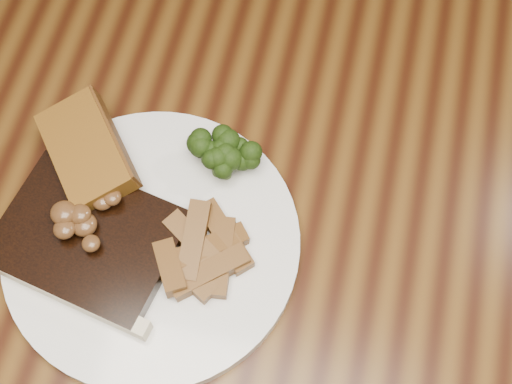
{
  "coord_description": "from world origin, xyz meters",
  "views": [
    {
      "loc": [
        0.05,
        -0.27,
        1.38
      ],
      "look_at": [
        -0.01,
        0.01,
        0.78
      ],
      "focal_mm": 50.0,
      "sensor_mm": 36.0,
      "label": 1
    }
  ],
  "objects_px": {
    "plate": "(152,244)",
    "garlic_bread": "(91,161)",
    "dining_table": "(265,249)",
    "steak": "(88,240)",
    "potato_wedges": "(204,263)"
  },
  "relations": [
    {
      "from": "steak",
      "to": "dining_table",
      "type": "bearing_deg",
      "value": 36.34
    },
    {
      "from": "garlic_bread",
      "to": "potato_wedges",
      "type": "height_order",
      "value": "same"
    },
    {
      "from": "garlic_bread",
      "to": "potato_wedges",
      "type": "relative_size",
      "value": 1.14
    },
    {
      "from": "potato_wedges",
      "to": "plate",
      "type": "bearing_deg",
      "value": 166.38
    },
    {
      "from": "plate",
      "to": "garlic_bread",
      "type": "distance_m",
      "value": 0.1
    },
    {
      "from": "plate",
      "to": "garlic_bread",
      "type": "height_order",
      "value": "garlic_bread"
    },
    {
      "from": "dining_table",
      "to": "steak",
      "type": "distance_m",
      "value": 0.2
    },
    {
      "from": "garlic_bread",
      "to": "potato_wedges",
      "type": "distance_m",
      "value": 0.15
    },
    {
      "from": "plate",
      "to": "potato_wedges",
      "type": "bearing_deg",
      "value": -13.62
    },
    {
      "from": "dining_table",
      "to": "potato_wedges",
      "type": "height_order",
      "value": "potato_wedges"
    },
    {
      "from": "plate",
      "to": "dining_table",
      "type": "bearing_deg",
      "value": 29.34
    },
    {
      "from": "dining_table",
      "to": "potato_wedges",
      "type": "bearing_deg",
      "value": -121.86
    },
    {
      "from": "plate",
      "to": "potato_wedges",
      "type": "xyz_separation_m",
      "value": [
        0.06,
        -0.01,
        0.02
      ]
    },
    {
      "from": "plate",
      "to": "potato_wedges",
      "type": "relative_size",
      "value": 2.89
    },
    {
      "from": "dining_table",
      "to": "steak",
      "type": "relative_size",
      "value": 10.15
    }
  ]
}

